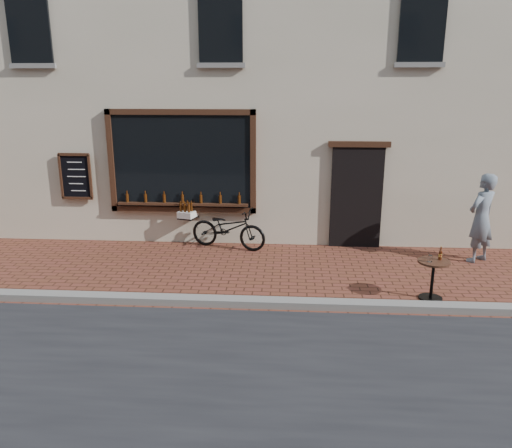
{
  "coord_description": "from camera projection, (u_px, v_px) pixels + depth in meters",
  "views": [
    {
      "loc": [
        0.45,
        -7.22,
        3.45
      ],
      "look_at": [
        -0.13,
        1.2,
        1.1
      ],
      "focal_mm": 35.0,
      "sensor_mm": 36.0,
      "label": 1
    }
  ],
  "objects": [
    {
      "name": "ground",
      "position": [
        259.0,
        311.0,
        7.9
      ],
      "size": [
        90.0,
        90.0,
        0.0
      ],
      "primitive_type": "plane",
      "color": "brown",
      "rests_on": "ground"
    },
    {
      "name": "bistro_table",
      "position": [
        433.0,
        272.0,
        8.23
      ],
      "size": [
        0.53,
        0.53,
        0.9
      ],
      "color": "black",
      "rests_on": "ground"
    },
    {
      "name": "kerb",
      "position": [
        260.0,
        302.0,
        8.07
      ],
      "size": [
        90.0,
        0.25,
        0.12
      ],
      "primitive_type": "cube",
      "color": "slate",
      "rests_on": "ground"
    },
    {
      "name": "cargo_bicycle",
      "position": [
        227.0,
        228.0,
        10.86
      ],
      "size": [
        2.05,
        1.08,
        0.96
      ],
      "rotation": [
        0.0,
        0.0,
        1.29
      ],
      "color": "black",
      "rests_on": "ground"
    },
    {
      "name": "shop_building",
      "position": [
        275.0,
        23.0,
        12.8
      ],
      "size": [
        28.0,
        6.2,
        10.0
      ],
      "color": "beige",
      "rests_on": "ground"
    },
    {
      "name": "pedestrian",
      "position": [
        481.0,
        218.0,
        9.93
      ],
      "size": [
        0.79,
        0.74,
        1.8
      ],
      "primitive_type": "imported",
      "rotation": [
        0.0,
        0.0,
        3.78
      ],
      "color": "slate",
      "rests_on": "ground"
    }
  ]
}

